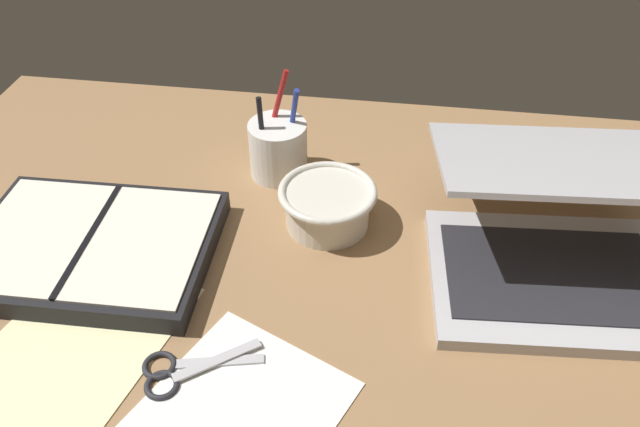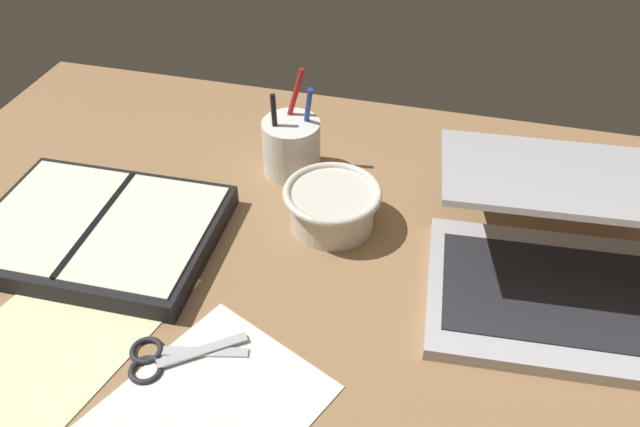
# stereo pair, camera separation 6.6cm
# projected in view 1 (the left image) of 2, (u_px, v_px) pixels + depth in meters

# --- Properties ---
(desk_top) EXTENTS (1.40, 1.00, 0.02)m
(desk_top) POSITION_uv_depth(u_px,v_px,m) (347.00, 311.00, 0.78)
(desk_top) COLOR #936D47
(desk_top) RESTS_ON ground
(laptop) EXTENTS (0.33, 0.34, 0.16)m
(laptop) POSITION_uv_depth(u_px,v_px,m) (553.00, 237.00, 0.79)
(laptop) COLOR #B7B7BC
(laptop) RESTS_ON desk_top
(bowl) EXTENTS (0.14, 0.14, 0.06)m
(bowl) POSITION_uv_depth(u_px,v_px,m) (327.00, 204.00, 0.87)
(bowl) COLOR silver
(bowl) RESTS_ON desk_top
(pen_cup) EXTENTS (0.09, 0.09, 0.16)m
(pen_cup) POSITION_uv_depth(u_px,v_px,m) (278.00, 148.00, 0.95)
(pen_cup) COLOR white
(pen_cup) RESTS_ON desk_top
(planner) EXTENTS (0.32, 0.25, 0.03)m
(planner) POSITION_uv_depth(u_px,v_px,m) (92.00, 247.00, 0.83)
(planner) COLOR black
(planner) RESTS_ON desk_top
(scissors) EXTENTS (0.13, 0.09, 0.01)m
(scissors) POSITION_uv_depth(u_px,v_px,m) (176.00, 371.00, 0.69)
(scissors) COLOR #B7B7BC
(scissors) RESTS_ON desk_top
(paper_sheet_beside_planner) EXTENTS (0.25, 0.32, 0.00)m
(paper_sheet_beside_planner) POSITION_uv_depth(u_px,v_px,m) (70.00, 351.00, 0.72)
(paper_sheet_beside_planner) COLOR #F4EFB2
(paper_sheet_beside_planner) RESTS_ON desk_top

